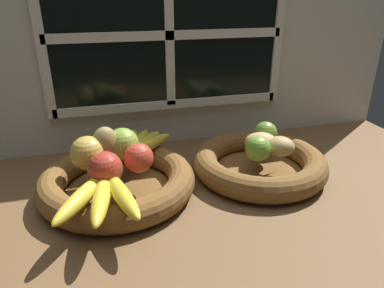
{
  "coord_description": "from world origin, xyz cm",
  "views": [
    {
      "loc": [
        -19.51,
        -66.44,
        41.67
      ],
      "look_at": [
        -0.47,
        3.06,
        9.94
      ],
      "focal_mm": 32.54,
      "sensor_mm": 36.0,
      "label": 1
    }
  ],
  "objects": [
    {
      "name": "potato_large",
      "position": [
        16.73,
        3.06,
        8.35
      ],
      "size": [
        9.47,
        8.39,
        4.81
      ],
      "primitive_type": "ellipsoid",
      "rotation": [
        0.0,
        0.0,
        5.92
      ],
      "color": "tan",
      "rests_on": "fruit_bowl_right"
    },
    {
      "name": "fruit_bowl_right",
      "position": [
        16.73,
        3.06,
        2.8
      ],
      "size": [
        32.67,
        32.67,
        5.94
      ],
      "color": "brown",
      "rests_on": "ground_plane"
    },
    {
      "name": "banana_bunch_front",
      "position": [
        -21.01,
        -9.5,
        7.51
      ],
      "size": [
        16.42,
        19.74,
        3.14
      ],
      "color": "yellow",
      "rests_on": "fruit_bowl_left"
    },
    {
      "name": "lime_near",
      "position": [
        13.92,
        -1.15,
        8.87
      ],
      "size": [
        5.86,
        5.86,
        5.86
      ],
      "primitive_type": "sphere",
      "color": "#6B9E33",
      "rests_on": "fruit_bowl_right"
    },
    {
      "name": "ground_plane",
      "position": [
        0.0,
        0.0,
        -1.5
      ],
      "size": [
        140.0,
        90.0,
        3.0
      ],
      "primitive_type": "cube",
      "color": "brown"
    },
    {
      "name": "banana_bunch_back",
      "position": [
        -11.02,
        12.64,
        7.32
      ],
      "size": [
        14.02,
        16.29,
        2.77
      ],
      "color": "yellow",
      "rests_on": "fruit_bowl_left"
    },
    {
      "name": "back_wall",
      "position": [
        0.0,
        29.77,
        27.88
      ],
      "size": [
        140.0,
        4.6,
        55.0
      ],
      "color": "silver",
      "rests_on": "ground_plane"
    },
    {
      "name": "potato_small",
      "position": [
        20.2,
        -0.41,
        8.26
      ],
      "size": [
        8.99,
        8.83,
        4.64
      ],
      "primitive_type": "ellipsoid",
      "rotation": [
        0.0,
        0.0,
        2.48
      ],
      "color": "tan",
      "rests_on": "fruit_bowl_right"
    },
    {
      "name": "fruit_bowl_left",
      "position": [
        -17.66,
        3.06,
        2.79
      ],
      "size": [
        34.54,
        34.54,
        5.94
      ],
      "color": "brown",
      "rests_on": "ground_plane"
    },
    {
      "name": "chili_pepper",
      "position": [
        18.64,
        1.6,
        6.78
      ],
      "size": [
        11.01,
        5.16,
        1.68
      ],
      "primitive_type": "cone",
      "rotation": [
        0.0,
        1.57,
        0.33
      ],
      "color": "red",
      "rests_on": "fruit_bowl_right"
    },
    {
      "name": "apple_red_right",
      "position": [
        -12.92,
        0.77,
        9.14
      ],
      "size": [
        6.4,
        6.4,
        6.4
      ],
      "primitive_type": "sphere",
      "color": "#CC422D",
      "rests_on": "fruit_bowl_left"
    },
    {
      "name": "apple_golden_left",
      "position": [
        -23.3,
        4.93,
        9.67
      ],
      "size": [
        7.47,
        7.47,
        7.47
      ],
      "primitive_type": "sphere",
      "color": "gold",
      "rests_on": "fruit_bowl_left"
    },
    {
      "name": "apple_green_back",
      "position": [
        -15.62,
        7.83,
        9.68
      ],
      "size": [
        7.48,
        7.48,
        7.48
      ],
      "primitive_type": "sphere",
      "color": "#8CAD3D",
      "rests_on": "fruit_bowl_left"
    },
    {
      "name": "lime_far",
      "position": [
        20.0,
        7.27,
        8.84
      ],
      "size": [
        5.8,
        5.8,
        5.8
      ],
      "primitive_type": "sphere",
      "color": "olive",
      "rests_on": "fruit_bowl_right"
    },
    {
      "name": "apple_red_front",
      "position": [
        -19.98,
        -2.96,
        9.42
      ],
      "size": [
        6.95,
        6.95,
        6.95
      ],
      "primitive_type": "sphere",
      "color": "#B73828",
      "rests_on": "fruit_bowl_left"
    },
    {
      "name": "pear_brown",
      "position": [
        -19.42,
        6.59,
        10.3
      ],
      "size": [
        7.83,
        7.28,
        8.72
      ],
      "primitive_type": "ellipsoid",
      "rotation": [
        0.0,
        0.0,
        0.39
      ],
      "color": "olive",
      "rests_on": "fruit_bowl_left"
    }
  ]
}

